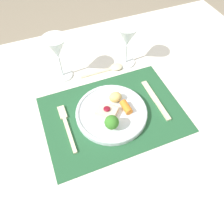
{
  "coord_description": "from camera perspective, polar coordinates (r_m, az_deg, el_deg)",
  "views": [
    {
      "loc": [
        -0.16,
        -0.4,
        1.34
      ],
      "look_at": [
        -0.01,
        -0.0,
        0.76
      ],
      "focal_mm": 35.0,
      "sensor_mm": 36.0,
      "label": 1
    }
  ],
  "objects": [
    {
      "name": "wine_glass_near",
      "position": [
        0.85,
        3.94,
        18.73
      ],
      "size": [
        0.08,
        0.08,
        0.17
      ],
      "color": "white",
      "rests_on": "dining_table"
    },
    {
      "name": "placemat",
      "position": [
        0.74,
        0.31,
        -0.58
      ],
      "size": [
        0.46,
        0.33,
        0.0
      ],
      "primitive_type": "cube",
      "color": "#235633",
      "rests_on": "dining_table"
    },
    {
      "name": "ground_plane",
      "position": [
        1.41,
        0.17,
        -18.26
      ],
      "size": [
        8.0,
        8.0,
        0.0
      ],
      "primitive_type": "plane",
      "color": "gray"
    },
    {
      "name": "dining_table",
      "position": [
        0.81,
        0.28,
        -3.88
      ],
      "size": [
        1.5,
        1.07,
        0.74
      ],
      "color": "white",
      "rests_on": "ground_plane"
    },
    {
      "name": "spoon",
      "position": [
        0.89,
        -0.02,
        11.35
      ],
      "size": [
        0.17,
        0.04,
        0.01
      ],
      "rotation": [
        0.0,
        0.0,
        -0.04
      ],
      "color": "beige",
      "rests_on": "dining_table"
    },
    {
      "name": "fork",
      "position": [
        0.73,
        -11.86,
        -3.22
      ],
      "size": [
        0.02,
        0.19,
        0.01
      ],
      "rotation": [
        0.0,
        0.0,
        -0.03
      ],
      "color": "beige",
      "rests_on": "placemat"
    },
    {
      "name": "wine_glass_far",
      "position": [
        0.81,
        -14.27,
        15.45
      ],
      "size": [
        0.08,
        0.08,
        0.17
      ],
      "color": "white",
      "rests_on": "dining_table"
    },
    {
      "name": "knife",
      "position": [
        0.79,
        11.75,
        2.5
      ],
      "size": [
        0.02,
        0.19,
        0.01
      ],
      "rotation": [
        0.0,
        0.0,
        -0.01
      ],
      "color": "beige",
      "rests_on": "placemat"
    },
    {
      "name": "dinner_plate",
      "position": [
        0.73,
        0.03,
        -0.31
      ],
      "size": [
        0.24,
        0.24,
        0.07
      ],
      "color": "silver",
      "rests_on": "placemat"
    }
  ]
}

